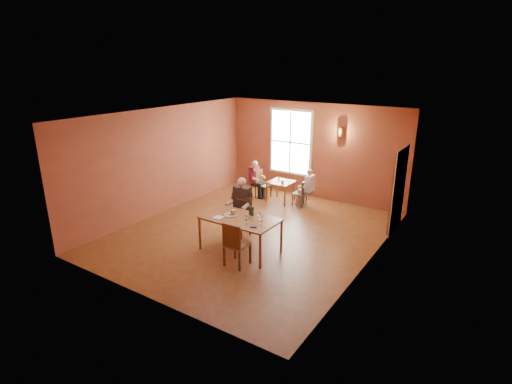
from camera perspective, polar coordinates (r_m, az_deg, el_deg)
The scene contains 29 objects.
ground at distance 10.29m, azimuth -0.61°, elevation -5.85°, with size 6.00×7.00×0.01m, color brown.
wall_back at distance 12.74m, azimuth 8.20°, elevation 5.83°, with size 6.00×0.04×3.00m, color brown.
wall_front at distance 7.29m, azimuth -16.19°, elevation -4.29°, with size 6.00×0.04×3.00m, color brown.
wall_left at distance 11.66m, azimuth -13.02°, elevation 4.38°, with size 0.04×7.00×3.00m, color brown.
wall_right at distance 8.55m, azimuth 16.30°, elevation -0.95°, with size 0.04×7.00×3.00m, color brown.
ceiling at distance 9.47m, azimuth -0.68°, elevation 10.95°, with size 6.00×7.00×0.04m, color white.
window at distance 13.01m, azimuth 4.94°, elevation 7.11°, with size 1.36×0.10×1.96m, color white.
door at distance 10.82m, azimuth 19.49°, elevation 0.24°, with size 0.12×1.04×2.10m, color maroon.
wall_sconce at distance 12.17m, azimuth 12.02°, elevation 8.40°, with size 0.16×0.16×0.28m, color brown.
main_table at distance 9.22m, azimuth -2.27°, elevation -6.08°, with size 1.74×0.98×0.82m, color brown, non-canonical shape.
chair_diner_main at distance 9.94m, azimuth -2.45°, elevation -3.67°, with size 0.44×0.44×0.99m, color #56301B, non-canonical shape.
diner_main at distance 9.84m, azimuth -2.57°, elevation -2.62°, with size 0.56×0.56×1.40m, color #332319, non-canonical shape.
chair_empty at distance 8.57m, azimuth -2.72°, elevation -7.36°, with size 0.44×0.44×1.00m, color brown, non-canonical shape.
plate_food at distance 9.22m, azimuth -3.68°, elevation -3.23°, with size 0.29×0.29×0.04m, color silver.
sandwich at distance 9.18m, azimuth -3.27°, elevation -3.06°, with size 0.09×0.09×0.11m, color tan.
goblet_a at distance 8.84m, azimuth 0.47°, elevation -3.55°, with size 0.08×0.08×0.21m, color white, non-canonical shape.
goblet_b at distance 8.58m, azimuth 0.64°, elevation -4.19°, with size 0.09×0.09×0.22m, color white, non-canonical shape.
goblet_c at distance 8.71m, azimuth -1.32°, elevation -3.94°, with size 0.08×0.08×0.20m, color white, non-canonical shape.
menu_stand at distance 9.16m, azimuth -0.70°, elevation -2.72°, with size 0.13×0.07×0.22m, color #213D26.
knife at distance 8.88m, azimuth -3.46°, elevation -4.20°, with size 0.23×0.02×0.00m, color silver.
napkin at distance 9.12m, azimuth -5.39°, elevation -3.63°, with size 0.21×0.21×0.01m, color white.
sunglasses at distance 8.55m, azimuth -0.38°, elevation -5.05°, with size 0.14×0.04×0.02m, color black.
second_table at distance 12.48m, azimuth 3.58°, elevation 0.09°, with size 0.72×0.72×0.64m, color brown, non-canonical shape.
chair_diner_white at distance 12.16m, azimuth 6.24°, elevation -0.11°, with size 0.35×0.35×0.78m, color #5A2E17, non-canonical shape.
diner_white at distance 12.10m, azimuth 6.40°, elevation 0.61°, with size 0.45×0.45×1.11m, color white, non-canonical shape.
chair_diner_maroon at distance 12.76m, azimuth 1.06°, elevation 1.13°, with size 0.39×0.39×0.89m, color #3F240D, non-canonical shape.
diner_maroon at distance 12.73m, azimuth 0.95°, elevation 1.72°, with size 0.46×0.46×1.16m, color #4E1218, non-canonical shape.
cup_a at distance 12.20m, azimuth 3.80°, elevation 1.43°, with size 0.11×0.11×0.08m, color silver.
cup_b at distance 12.58m, azimuth 3.28°, elevation 1.97°, with size 0.09×0.09×0.08m, color white.
Camera 1 is at (5.24, -7.79, 4.21)m, focal length 28.00 mm.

